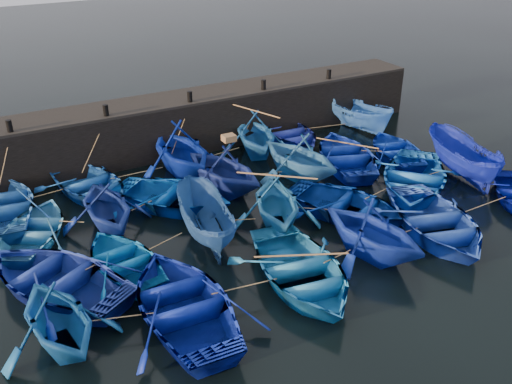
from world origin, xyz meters
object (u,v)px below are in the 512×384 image
boat_13 (56,277)px  wooden_crate (229,138)px  boat_20 (57,318)px  boat_8 (173,196)px  boat_0 (2,204)px

boat_13 → wooden_crate: size_ratio=10.60×
boat_13 → boat_20: bearing=48.9°
boat_8 → wooden_crate: (2.68, 0.24, 1.90)m
boat_0 → boat_13: 6.05m
boat_0 → boat_8: 6.60m
boat_0 → boat_13: (0.81, -6.00, 0.02)m
wooden_crate → boat_13: bearing=-155.1°
boat_13 → boat_0: bearing=-113.5°
boat_0 → wooden_crate: wooden_crate is taller
boat_8 → boat_13: 6.30m
boat_0 → wooden_crate: size_ratio=10.20×
boat_8 → boat_13: size_ratio=0.91×
boat_8 → wooden_crate: 3.30m
boat_0 → boat_20: size_ratio=1.38×
wooden_crate → boat_20: bearing=-143.3°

